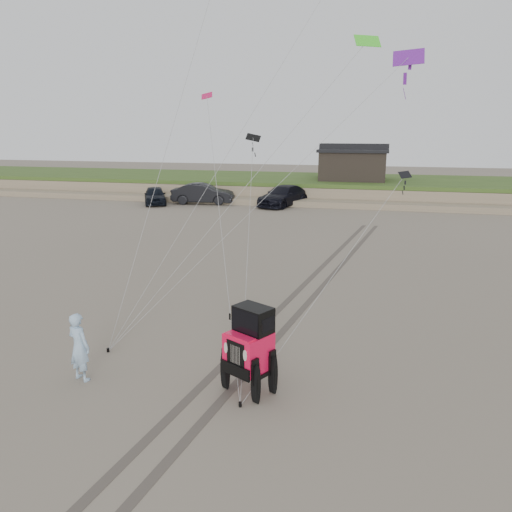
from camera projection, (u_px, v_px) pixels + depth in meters
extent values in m
plane|color=#6B6054|center=(196.00, 373.00, 13.59)|extent=(160.00, 160.00, 0.00)
cube|color=#7A6B54|center=(332.00, 189.00, 49.14)|extent=(160.00, 12.00, 1.40)
cube|color=#2D4719|center=(332.00, 180.00, 48.93)|extent=(160.00, 12.00, 0.35)
cube|color=#7A6B54|center=(324.00, 202.00, 43.14)|extent=(160.00, 3.50, 0.50)
cube|color=black|center=(353.00, 166.00, 47.16)|extent=(6.00, 5.00, 2.60)
cube|color=black|center=(354.00, 150.00, 46.81)|extent=(6.40, 5.40, 0.25)
cube|color=black|center=(354.00, 146.00, 46.71)|extent=(6.40, 1.20, 0.50)
imported|color=black|center=(155.00, 195.00, 43.69)|extent=(3.61, 4.80, 1.52)
imported|color=black|center=(203.00, 194.00, 43.80)|extent=(5.64, 2.64, 1.79)
imported|color=black|center=(283.00, 196.00, 42.67)|extent=(4.25, 6.35, 1.71)
imported|color=#7E99C3|center=(79.00, 347.00, 13.01)|extent=(0.78, 0.63, 1.86)
cube|color=black|center=(253.00, 138.00, 19.32)|extent=(0.56, 0.33, 0.35)
cube|color=#661A8F|center=(409.00, 57.00, 20.76)|extent=(1.27, 0.60, 0.75)
cube|color=black|center=(405.00, 175.00, 16.20)|extent=(0.47, 0.40, 0.24)
cube|color=#BA174D|center=(207.00, 96.00, 18.87)|extent=(0.47, 0.22, 0.31)
cube|color=#40D826|center=(367.00, 41.00, 16.31)|extent=(0.92, 0.68, 0.44)
cylinder|color=black|center=(108.00, 350.00, 14.84)|extent=(0.08, 0.08, 0.12)
cylinder|color=black|center=(240.00, 404.00, 11.91)|extent=(0.08, 0.08, 0.12)
cube|color=#4C443D|center=(300.00, 288.00, 20.74)|extent=(4.42, 29.74, 0.01)
cube|color=#4C443D|center=(319.00, 290.00, 20.55)|extent=(4.42, 29.74, 0.01)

